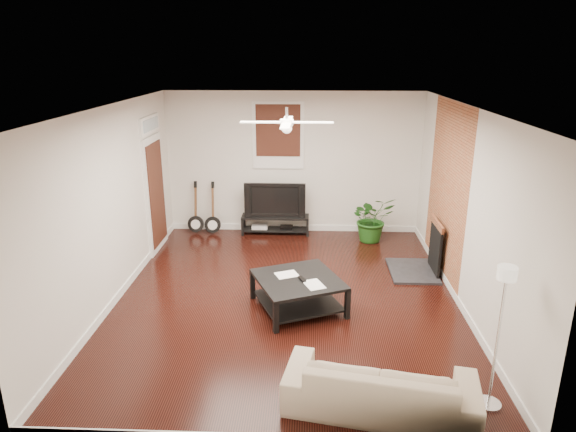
# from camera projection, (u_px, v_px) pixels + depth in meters

# --- Properties ---
(room) EXTENTS (5.01, 6.01, 2.81)m
(room) POSITION_uv_depth(u_px,v_px,m) (287.00, 208.00, 7.12)
(room) COLOR black
(room) RESTS_ON ground
(brick_accent) EXTENTS (0.02, 2.20, 2.80)m
(brick_accent) POSITION_uv_depth(u_px,v_px,m) (447.00, 191.00, 7.97)
(brick_accent) COLOR #A65835
(brick_accent) RESTS_ON floor
(fireplace) EXTENTS (0.80, 1.10, 0.92)m
(fireplace) POSITION_uv_depth(u_px,v_px,m) (423.00, 246.00, 8.28)
(fireplace) COLOR black
(fireplace) RESTS_ON floor
(window_back) EXTENTS (1.00, 0.06, 1.30)m
(window_back) POSITION_uv_depth(u_px,v_px,m) (278.00, 136.00, 9.79)
(window_back) COLOR #34150E
(window_back) RESTS_ON wall_back
(door_left) EXTENTS (0.08, 1.00, 2.50)m
(door_left) POSITION_uv_depth(u_px,v_px,m) (155.00, 183.00, 9.07)
(door_left) COLOR white
(door_left) RESTS_ON wall_left
(tv_stand) EXTENTS (1.34, 0.36, 0.38)m
(tv_stand) POSITION_uv_depth(u_px,v_px,m) (275.00, 225.00, 10.15)
(tv_stand) COLOR black
(tv_stand) RESTS_ON floor
(tv) EXTENTS (1.20, 0.16, 0.69)m
(tv) POSITION_uv_depth(u_px,v_px,m) (275.00, 199.00, 10.01)
(tv) COLOR black
(tv) RESTS_ON tv_stand
(coffee_table) EXTENTS (1.45, 1.45, 0.46)m
(coffee_table) POSITION_uv_depth(u_px,v_px,m) (298.00, 293.00, 7.18)
(coffee_table) COLOR black
(coffee_table) RESTS_ON floor
(sofa) EXTENTS (2.03, 1.10, 0.56)m
(sofa) POSITION_uv_depth(u_px,v_px,m) (380.00, 385.00, 5.12)
(sofa) COLOR #BCAB8D
(sofa) RESTS_ON floor
(floor_lamp) EXTENTS (0.30, 0.30, 1.57)m
(floor_lamp) POSITION_uv_depth(u_px,v_px,m) (498.00, 339.00, 5.01)
(floor_lamp) COLOR silver
(floor_lamp) RESTS_ON floor
(potted_plant) EXTENTS (0.97, 0.90, 0.90)m
(potted_plant) POSITION_uv_depth(u_px,v_px,m) (372.00, 219.00, 9.69)
(potted_plant) COLOR #1C5117
(potted_plant) RESTS_ON floor
(guitar_left) EXTENTS (0.34, 0.25, 1.05)m
(guitar_left) POSITION_uv_depth(u_px,v_px,m) (195.00, 208.00, 10.09)
(guitar_left) COLOR black
(guitar_left) RESTS_ON floor
(guitar_right) EXTENTS (0.34, 0.25, 1.05)m
(guitar_right) POSITION_uv_depth(u_px,v_px,m) (212.00, 209.00, 10.04)
(guitar_right) COLOR black
(guitar_right) RESTS_ON floor
(ceiling_fan) EXTENTS (1.24, 1.24, 0.32)m
(ceiling_fan) POSITION_uv_depth(u_px,v_px,m) (287.00, 122.00, 6.75)
(ceiling_fan) COLOR white
(ceiling_fan) RESTS_ON ceiling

